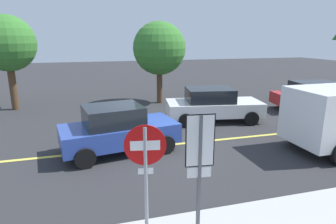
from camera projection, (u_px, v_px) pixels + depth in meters
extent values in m
plane|color=#2D2D30|center=(147.00, 147.00, 10.29)|extent=(80.00, 80.00, 0.00)
cube|color=#E0D14C|center=(223.00, 139.00, 11.07)|extent=(28.00, 0.16, 0.01)
cylinder|color=gray|center=(146.00, 186.00, 5.29)|extent=(0.07, 0.07, 2.30)
cylinder|color=red|center=(145.00, 145.00, 5.08)|extent=(0.75, 0.16, 0.76)
cube|color=white|center=(145.00, 145.00, 5.08)|extent=(0.53, 0.13, 0.18)
cube|color=white|center=(146.00, 171.00, 5.21)|extent=(0.28, 0.08, 0.11)
cube|color=#4C4C51|center=(199.00, 180.00, 5.31)|extent=(0.06, 0.06, 2.50)
cube|color=white|center=(200.00, 141.00, 5.11)|extent=(0.50, 0.08, 0.95)
cube|color=black|center=(200.00, 141.00, 5.11)|extent=(0.54, 0.07, 0.99)
cube|color=white|center=(199.00, 172.00, 5.27)|extent=(0.45, 0.07, 0.20)
cylinder|color=black|center=(296.00, 133.00, 10.63)|extent=(0.76, 0.27, 0.76)
cube|color=red|center=(317.00, 98.00, 15.53)|extent=(4.83, 2.57, 0.61)
cube|color=black|center=(315.00, 87.00, 15.35)|extent=(2.44, 1.98, 0.61)
cylinder|color=black|center=(332.00, 100.00, 16.68)|extent=(0.67, 0.32, 0.64)
cylinder|color=black|center=(281.00, 101.00, 16.33)|extent=(0.67, 0.32, 0.64)
cylinder|color=black|center=(299.00, 109.00, 14.53)|extent=(0.67, 0.32, 0.64)
cube|color=white|center=(214.00, 108.00, 13.43)|extent=(4.60, 2.52, 0.62)
cube|color=black|center=(210.00, 95.00, 13.25)|extent=(2.33, 1.94, 0.62)
cylinder|color=black|center=(237.00, 109.00, 14.56)|extent=(0.67, 0.32, 0.64)
cylinder|color=black|center=(251.00, 119.00, 12.78)|extent=(0.67, 0.32, 0.64)
cylinder|color=black|center=(180.00, 110.00, 14.24)|extent=(0.67, 0.32, 0.64)
cylinder|color=black|center=(186.00, 121.00, 12.47)|extent=(0.67, 0.32, 0.64)
cube|color=#2D479E|center=(120.00, 133.00, 9.80)|extent=(4.12, 2.37, 0.65)
cube|color=black|center=(113.00, 116.00, 9.56)|extent=(2.09, 1.84, 0.65)
cylinder|color=black|center=(147.00, 130.00, 11.20)|extent=(0.67, 0.32, 0.64)
cylinder|color=black|center=(165.00, 145.00, 9.65)|extent=(0.67, 0.32, 0.64)
cylinder|color=black|center=(77.00, 140.00, 10.12)|extent=(0.67, 0.32, 0.64)
cylinder|color=black|center=(85.00, 158.00, 8.57)|extent=(0.67, 0.32, 0.64)
cylinder|color=#513823|center=(160.00, 83.00, 17.09)|extent=(0.34, 0.34, 2.38)
sphere|color=#387A2D|center=(159.00, 48.00, 16.58)|extent=(3.06, 3.06, 3.06)
cylinder|color=#513823|center=(13.00, 85.00, 15.40)|extent=(0.37, 0.37, 2.74)
sphere|color=#387A2D|center=(7.00, 43.00, 14.85)|extent=(2.91, 2.91, 2.91)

